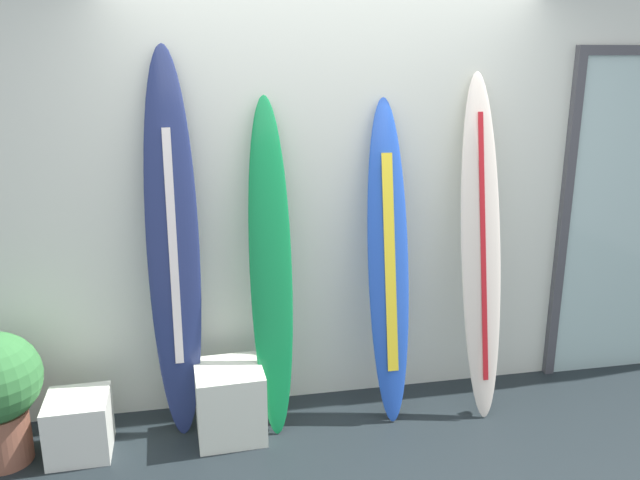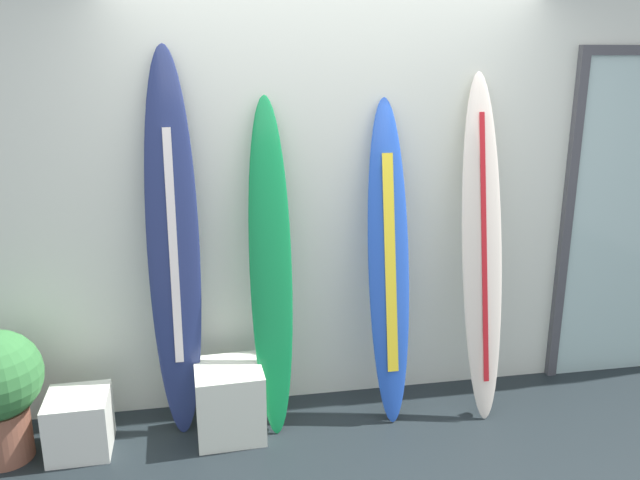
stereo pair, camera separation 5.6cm
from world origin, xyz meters
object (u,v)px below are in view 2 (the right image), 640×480
Objects in this scene: surfboard_cobalt at (389,265)px; display_block_center at (229,401)px; surfboard_navy at (174,250)px; surfboard_emerald at (271,271)px; surfboard_ivory at (482,250)px; display_block_left at (79,423)px.

surfboard_cobalt reaches higher than display_block_center.
surfboard_navy is 1.15× the size of surfboard_cobalt.
surfboard_ivory reaches higher than surfboard_emerald.
surfboard_navy reaches higher than surfboard_emerald.
surfboard_ivory is 1.73m from display_block_center.
surfboard_navy is at bearing 177.12° from surfboard_ivory.
surfboard_cobalt is at bearing 4.43° from display_block_left.
surfboard_emerald is 1.35m from display_block_left.
surfboard_navy is 1.07× the size of surfboard_ivory.
display_block_left is at bearing -172.90° from surfboard_emerald.
surfboard_cobalt is (1.23, -0.06, -0.14)m from surfboard_navy.
surfboard_ivory is 2.51m from display_block_left.
surfboard_emerald is at bearing -6.38° from surfboard_navy.
display_block_left is at bearing -178.67° from display_block_center.
surfboard_emerald is at bearing -179.81° from surfboard_cobalt.
surfboard_cobalt reaches higher than display_block_left.
display_block_left is at bearing -175.57° from surfboard_cobalt.
surfboard_cobalt is at bearing 0.19° from surfboard_emerald.
display_block_left is (-1.79, -0.14, -0.77)m from surfboard_cobalt.
surfboard_ivory reaches higher than display_block_center.
surfboard_navy is at bearing 19.36° from display_block_left.
display_block_center reaches higher than display_block_left.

